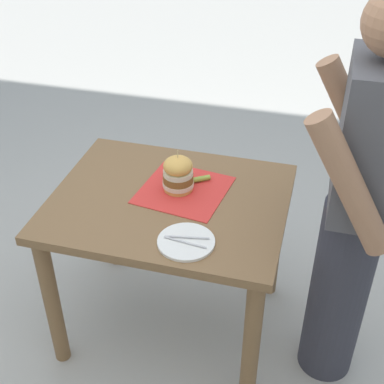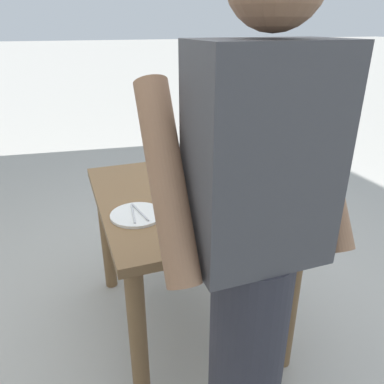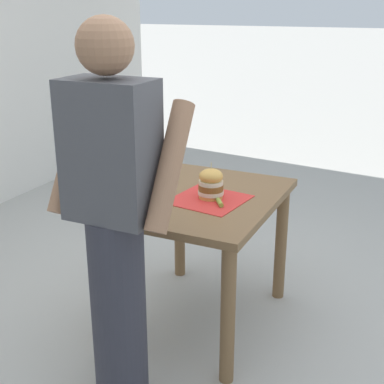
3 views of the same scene
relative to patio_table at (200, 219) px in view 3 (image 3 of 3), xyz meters
name	(u,v)px [view 3 (image 3 of 3)]	position (x,y,z in m)	size (l,w,h in m)	color
ground_plane	(199,318)	(0.00, 0.00, -0.62)	(80.00, 80.00, 0.00)	#ADAAA3
patio_table	(200,219)	(0.00, 0.00, 0.00)	(0.80, 0.99, 0.76)	brown
serving_paper	(209,199)	(-0.07, 0.04, 0.14)	(0.35, 0.35, 0.00)	red
sandwich	(211,184)	(-0.07, 0.02, 0.22)	(0.13, 0.13, 0.19)	gold
pickle_spear	(220,203)	(-0.15, 0.10, 0.15)	(0.02, 0.02, 0.09)	#8EA83D
side_plate_with_forks	(144,195)	(0.26, 0.15, 0.14)	(0.22, 0.22, 0.02)	white
diner_across_table	(115,220)	(0.05, 0.75, 0.26)	(0.55, 0.35, 1.69)	#33333D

